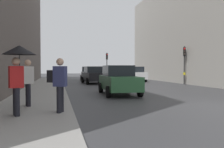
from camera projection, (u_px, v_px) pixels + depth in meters
name	position (u px, v px, depth m)	size (l,w,h in m)	color
ground_plane	(216.00, 106.00, 9.77)	(120.00, 120.00, 0.00)	#38383A
sidewalk_kerb	(41.00, 94.00, 13.93)	(2.92, 40.00, 0.16)	gray
traffic_light_far_median	(107.00, 61.00, 33.09)	(0.24, 0.43, 3.76)	#2D2D2D
traffic_light_mid_street	(184.00, 58.00, 22.75)	(0.34, 0.45, 3.72)	#2D2D2D
car_white_compact	(134.00, 74.00, 27.60)	(2.03, 4.21, 1.76)	silver
car_green_estate	(119.00, 80.00, 14.22)	(2.11, 4.25, 1.76)	#2D6038
car_dark_suv	(94.00, 75.00, 24.17)	(2.25, 4.31, 1.76)	black
car_silver_hatchback	(88.00, 74.00, 30.33)	(2.28, 4.33, 1.76)	#BCBCC1
pedestrian_with_umbrella	(18.00, 60.00, 7.11)	(1.00, 1.00, 2.14)	black
pedestrian_with_black_backpack	(27.00, 80.00, 8.85)	(0.65, 0.43, 1.77)	black
pedestrian_with_grey_backpack	(59.00, 82.00, 7.62)	(0.66, 0.48, 1.77)	black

